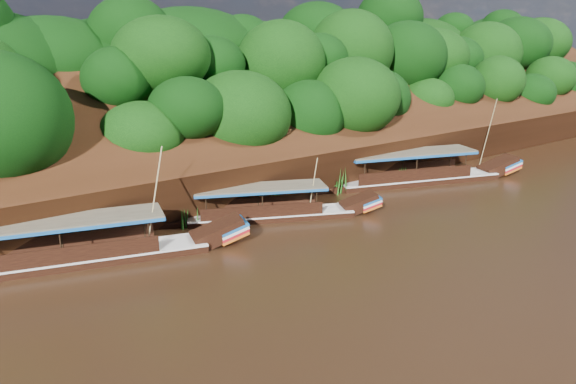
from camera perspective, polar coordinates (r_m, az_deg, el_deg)
name	(u,v)px	position (r m, az deg, el deg)	size (l,w,h in m)	color
ground	(354,249)	(33.33, 6.69, -5.77)	(160.00, 160.00, 0.00)	black
riverbank	(179,152)	(50.95, -11.03, 4.04)	(120.00, 30.06, 19.40)	#32190B
boat_0	(427,175)	(48.58, 13.97, 1.71)	(16.59, 7.46, 7.53)	black
boat_1	(280,210)	(38.23, -0.77, -1.89)	(12.90, 7.29, 4.69)	black
boat_2	(96,251)	(33.09, -18.94, -5.66)	(16.42, 6.48, 6.61)	black
reeds	(217,206)	(38.23, -7.25, -1.39)	(49.39, 2.56, 2.09)	#216318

